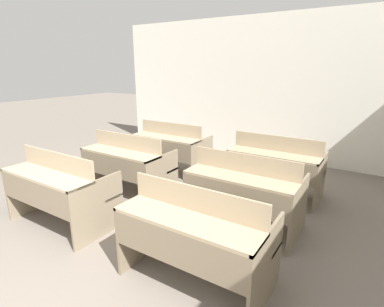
{
  "coord_description": "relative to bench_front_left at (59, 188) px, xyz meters",
  "views": [
    {
      "loc": [
        2.08,
        -0.38,
        1.87
      ],
      "look_at": [
        0.05,
        2.82,
        0.75
      ],
      "focal_mm": 28.0,
      "sensor_mm": 36.0,
      "label": 1
    }
  ],
  "objects": [
    {
      "name": "wall_back",
      "position": [
        1.03,
        4.05,
        0.94
      ],
      "size": [
        6.92,
        0.06,
        2.83
      ],
      "color": "white",
      "rests_on": "ground_plane"
    },
    {
      "name": "bench_front_left",
      "position": [
        0.0,
        0.0,
        0.0
      ],
      "size": [
        1.28,
        0.72,
        0.91
      ],
      "color": "#80715A",
      "rests_on": "ground_plane"
    },
    {
      "name": "bench_front_right",
      "position": [
        1.91,
        0.0,
        0.0
      ],
      "size": [
        1.28,
        0.72,
        0.91
      ],
      "color": "#786952",
      "rests_on": "ground_plane"
    },
    {
      "name": "bench_second_left",
      "position": [
        0.02,
        1.13,
        0.0
      ],
      "size": [
        1.28,
        0.72,
        0.91
      ],
      "color": "#81725B",
      "rests_on": "ground_plane"
    },
    {
      "name": "bench_second_right",
      "position": [
        1.89,
        1.11,
        0.0
      ],
      "size": [
        1.28,
        0.72,
        0.91
      ],
      "color": "#7A6B54",
      "rests_on": "ground_plane"
    },
    {
      "name": "bench_third_left",
      "position": [
        0.01,
        2.22,
        0.0
      ],
      "size": [
        1.28,
        0.72,
        0.91
      ],
      "color": "#82725B",
      "rests_on": "ground_plane"
    },
    {
      "name": "bench_third_right",
      "position": [
        1.91,
        2.21,
        0.0
      ],
      "size": [
        1.28,
        0.72,
        0.91
      ],
      "color": "#7A6B54",
      "rests_on": "ground_plane"
    },
    {
      "name": "schoolbag",
      "position": [
        -0.89,
        0.01,
        -0.3
      ],
      "size": [
        0.31,
        0.26,
        0.35
      ],
      "color": "navy",
      "rests_on": "ground_plane"
    }
  ]
}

